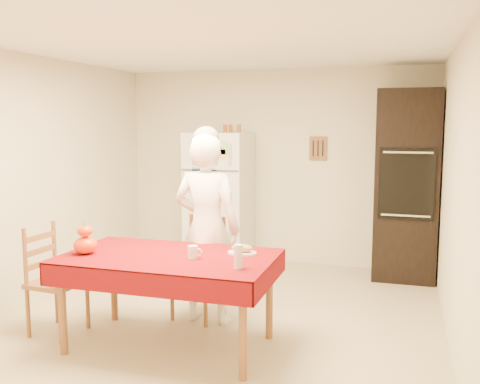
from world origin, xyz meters
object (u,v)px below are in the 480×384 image
at_px(oven_cabinet, 406,185).
at_px(chair_far, 202,263).
at_px(dining_table, 169,264).
at_px(refrigerator, 219,199).
at_px(pumpkin_lower, 85,245).
at_px(wine_glass, 238,256).
at_px(coffee_mug, 193,252).
at_px(bread_plate, 242,253).
at_px(chair_left, 51,275).
at_px(seated_woman, 207,229).

height_order(oven_cabinet, chair_far, oven_cabinet).
bearing_deg(dining_table, refrigerator, 100.15).
bearing_deg(oven_cabinet, pumpkin_lower, -132.25).
bearing_deg(pumpkin_lower, wine_glass, -2.17).
relative_size(dining_table, coffee_mug, 17.00).
distance_m(pumpkin_lower, bread_plate, 1.28).
bearing_deg(refrigerator, dining_table, -79.85).
distance_m(refrigerator, bread_plate, 2.55).
relative_size(wine_glass, bread_plate, 0.73).
height_order(chair_far, bread_plate, chair_far).
distance_m(pumpkin_lower, wine_glass, 1.32).
bearing_deg(pumpkin_lower, coffee_mug, 7.77).
height_order(oven_cabinet, wine_glass, oven_cabinet).
bearing_deg(refrigerator, chair_far, -75.94).
xyz_separation_m(pumpkin_lower, bread_plate, (1.22, 0.36, -0.06)).
relative_size(coffee_mug, bread_plate, 0.42).
bearing_deg(chair_far, refrigerator, 114.55).
xyz_separation_m(chair_far, pumpkin_lower, (-0.67, -0.88, 0.33)).
xyz_separation_m(chair_left, wine_glass, (1.76, -0.17, 0.34)).
xyz_separation_m(refrigerator, dining_table, (0.46, -2.55, -0.16)).
bearing_deg(coffee_mug, refrigerator, 104.70).
relative_size(chair_left, wine_glass, 5.40).
relative_size(oven_cabinet, seated_woman, 1.27).
xyz_separation_m(dining_table, seated_woman, (0.09, 0.63, 0.17)).
bearing_deg(wine_glass, coffee_mug, 158.24).
bearing_deg(oven_cabinet, refrigerator, -178.82).
bearing_deg(seated_woman, bread_plate, 142.02).
distance_m(dining_table, chair_far, 0.75).
bearing_deg(bread_plate, wine_glass, -76.87).
distance_m(refrigerator, chair_left, 2.68).
distance_m(coffee_mug, wine_glass, 0.46).
distance_m(dining_table, coffee_mug, 0.25).
relative_size(oven_cabinet, bread_plate, 9.17).
height_order(chair_far, wine_glass, chair_far).
relative_size(seated_woman, coffee_mug, 17.33).
xyz_separation_m(seated_woman, wine_glass, (0.56, -0.82, -0.02)).
height_order(refrigerator, dining_table, refrigerator).
relative_size(dining_table, chair_left, 1.79).
distance_m(refrigerator, coffee_mug, 2.66).
relative_size(chair_left, coffee_mug, 9.50).
bearing_deg(chair_left, oven_cabinet, -44.05).
bearing_deg(seated_woman, chair_left, 32.36).
bearing_deg(wine_glass, chair_left, 174.31).
bearing_deg(chair_left, wine_glass, -91.53).
relative_size(pumpkin_lower, wine_glass, 1.08).
bearing_deg(dining_table, coffee_mug, -7.18).
height_order(chair_left, pumpkin_lower, chair_left).
relative_size(oven_cabinet, coffee_mug, 22.00).
relative_size(dining_table, bread_plate, 7.08).
bearing_deg(dining_table, chair_left, -178.76).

